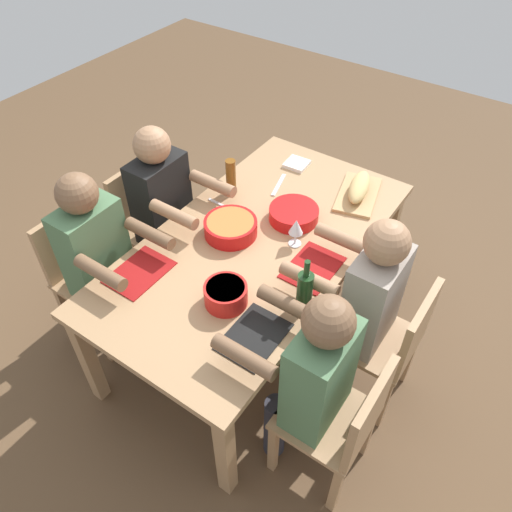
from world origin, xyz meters
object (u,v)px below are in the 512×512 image
diner_near_right (101,255)px  serving_bowl_fruit (231,227)px  cutting_board (358,194)px  beer_bottle (231,177)px  serving_bowl_pasta (294,213)px  wine_glass (296,228)px  chair_near_right (87,269)px  wine_bottle (305,289)px  napkin_stack (297,164)px  chair_near_center (150,221)px  chair_far_center (391,341)px  bread_loaf (359,187)px  diner_far_center (364,298)px  diner_near_center (167,205)px  diner_far_right (311,375)px  dining_table (256,251)px  serving_bowl_greens (226,294)px  chair_far_right (343,421)px

diner_near_right → serving_bowl_fruit: (-0.50, 0.50, 0.09)m
cutting_board → beer_bottle: 0.76m
serving_bowl_pasta → wine_glass: size_ratio=1.68×
chair_near_right → beer_bottle: beer_bottle is taller
beer_bottle → serving_bowl_fruit: bearing=36.0°
cutting_board → wine_bottle: size_ratio=1.38×
napkin_stack → chair_near_right: bearing=-26.7°
chair_near_center → serving_bowl_fruit: bearing=87.8°
chair_far_center → chair_near_center: bearing=-90.0°
cutting_board → wine_bottle: 0.94m
cutting_board → bread_loaf: bread_loaf is taller
diner_far_center → cutting_board: size_ratio=3.00×
serving_bowl_fruit → cutting_board: bearing=149.1°
chair_near_center → diner_near_center: bearing=90.0°
wine_bottle → wine_glass: (-0.34, -0.26, 0.01)m
chair_near_center → diner_far_right: 1.59m
wine_bottle → napkin_stack: 1.17m
dining_table → serving_bowl_pasta: 0.31m
diner_far_right → serving_bowl_greens: size_ratio=5.77×
serving_bowl_greens → diner_far_center: bearing=129.7°
chair_near_right → serving_bowl_pasta: chair_near_right is taller
chair_far_center → diner_near_right: bearing=-70.4°
chair_near_center → diner_far_center: bearing=90.0°
chair_near_center → wine_glass: size_ratio=5.12×
diner_far_center → cutting_board: diner_far_center is taller
chair_near_center → chair_far_right: bearing=72.4°
serving_bowl_greens → serving_bowl_fruit: bearing=-146.0°
chair_far_right → diner_far_right: (0.00, -0.18, 0.21)m
diner_far_right → cutting_board: bearing=-162.6°
diner_far_right → wine_bottle: diner_far_right is taller
serving_bowl_greens → cutting_board: serving_bowl_greens is taller
chair_near_center → diner_far_right: diner_far_right is taller
diner_near_right → serving_bowl_pasta: bearing=138.1°
serving_bowl_greens → beer_bottle: size_ratio=0.94×
diner_far_center → cutting_board: (-0.68, -0.38, 0.05)m
serving_bowl_fruit → bread_loaf: size_ratio=0.91×
chair_far_center → diner_far_center: diner_far_center is taller
serving_bowl_pasta → wine_bottle: size_ratio=0.96×
chair_near_center → bread_loaf: size_ratio=2.66×
dining_table → napkin_stack: size_ratio=13.72×
cutting_board → chair_near_center: bearing=-58.5°
diner_near_center → serving_bowl_pasta: diner_near_center is taller
chair_far_center → diner_near_center: bearing=-90.0°
bread_loaf → chair_far_center: bearing=39.6°
serving_bowl_greens → bread_loaf: bread_loaf is taller
beer_bottle → wine_glass: size_ratio=1.33×
bread_loaf → serving_bowl_fruit: bearing=-30.9°
diner_near_right → bread_loaf: size_ratio=3.75×
chair_far_center → serving_bowl_pasta: bearing=-109.7°
wine_bottle → chair_far_center: bearing=121.2°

